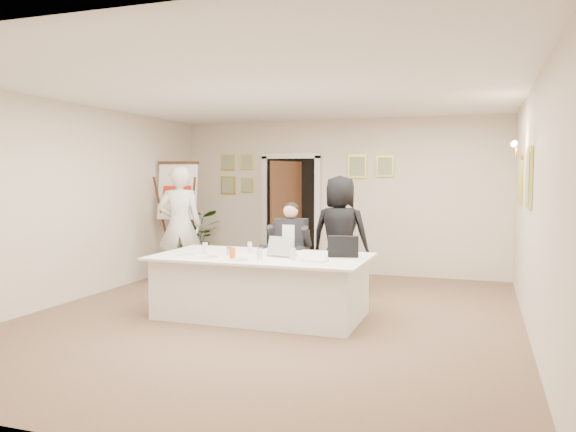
% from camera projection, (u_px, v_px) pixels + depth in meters
% --- Properties ---
extents(floor, '(7.00, 7.00, 0.00)m').
position_uv_depth(floor, '(270.00, 317.00, 7.04)').
color(floor, brown).
rests_on(floor, ground).
extents(ceiling, '(6.00, 7.00, 0.02)m').
position_uv_depth(ceiling, '(270.00, 92.00, 6.85)').
color(ceiling, white).
rests_on(ceiling, wall_back).
extents(wall_back, '(6.00, 0.10, 2.80)m').
position_uv_depth(wall_back, '(338.00, 197.00, 10.25)').
color(wall_back, silver).
rests_on(wall_back, floor).
extents(wall_front, '(6.00, 0.10, 2.80)m').
position_uv_depth(wall_front, '(79.00, 232.00, 3.64)').
color(wall_front, silver).
rests_on(wall_front, floor).
extents(wall_left, '(0.10, 7.00, 2.80)m').
position_uv_depth(wall_left, '(72.00, 202.00, 7.92)').
color(wall_left, silver).
rests_on(wall_left, floor).
extents(wall_right, '(0.10, 7.00, 2.80)m').
position_uv_depth(wall_right, '(533.00, 211.00, 5.97)').
color(wall_right, silver).
rests_on(wall_right, floor).
extents(doorway, '(1.14, 0.86, 2.20)m').
position_uv_depth(doorway, '(289.00, 216.00, 10.39)').
color(doorway, black).
rests_on(doorway, floor).
extents(pictures_back_wall, '(3.40, 0.06, 0.80)m').
position_uv_depth(pictures_back_wall, '(296.00, 172.00, 10.45)').
color(pictures_back_wall, '#DCCD4B').
rests_on(pictures_back_wall, wall_back).
extents(pictures_right_wall, '(0.06, 2.20, 0.80)m').
position_uv_depth(pictures_right_wall, '(523.00, 178.00, 7.09)').
color(pictures_right_wall, '#DCCD4B').
rests_on(pictures_right_wall, wall_right).
extents(wall_sconce, '(0.20, 0.30, 0.24)m').
position_uv_depth(wall_sconce, '(518.00, 150.00, 7.08)').
color(wall_sconce, '#DE9047').
rests_on(wall_sconce, wall_right).
extents(conference_table, '(2.68, 1.43, 0.78)m').
position_uv_depth(conference_table, '(261.00, 285.00, 7.07)').
color(conference_table, white).
rests_on(conference_table, floor).
extents(seated_man, '(0.66, 0.70, 1.42)m').
position_uv_depth(seated_man, '(290.00, 250.00, 8.03)').
color(seated_man, black).
rests_on(seated_man, floor).
extents(flip_chart, '(0.72, 0.51, 1.99)m').
position_uv_depth(flip_chart, '(180.00, 224.00, 9.97)').
color(flip_chart, '#332310').
rests_on(flip_chart, floor).
extents(standing_man, '(0.84, 0.72, 1.94)m').
position_uv_depth(standing_man, '(180.00, 225.00, 9.20)').
color(standing_man, white).
rests_on(standing_man, floor).
extents(standing_woman, '(0.90, 0.61, 1.78)m').
position_uv_depth(standing_woman, '(340.00, 235.00, 8.33)').
color(standing_woman, black).
rests_on(standing_woman, floor).
extents(potted_palm, '(1.33, 1.27, 1.14)m').
position_uv_depth(potted_palm, '(195.00, 238.00, 10.93)').
color(potted_palm, '#2B561C').
rests_on(potted_palm, floor).
extents(laptop, '(0.39, 0.41, 0.28)m').
position_uv_depth(laptop, '(283.00, 245.00, 6.99)').
color(laptop, '#B7BABC').
rests_on(laptop, conference_table).
extents(laptop_bag, '(0.39, 0.18, 0.26)m').
position_uv_depth(laptop_bag, '(343.00, 247.00, 6.88)').
color(laptop_bag, black).
rests_on(laptop_bag, conference_table).
extents(paper_stack, '(0.31, 0.25, 0.03)m').
position_uv_depth(paper_stack, '(315.00, 260.00, 6.54)').
color(paper_stack, white).
rests_on(paper_stack, conference_table).
extents(plate_left, '(0.27, 0.27, 0.01)m').
position_uv_depth(plate_left, '(185.00, 255.00, 7.05)').
color(plate_left, white).
rests_on(plate_left, conference_table).
extents(plate_mid, '(0.27, 0.27, 0.01)m').
position_uv_depth(plate_mid, '(210.00, 257.00, 6.85)').
color(plate_mid, white).
rests_on(plate_mid, conference_table).
extents(plate_near, '(0.25, 0.25, 0.01)m').
position_uv_depth(plate_near, '(240.00, 260.00, 6.62)').
color(plate_near, white).
rests_on(plate_near, conference_table).
extents(glass_a, '(0.08, 0.08, 0.14)m').
position_uv_depth(glass_a, '(205.00, 248.00, 7.25)').
color(glass_a, silver).
rests_on(glass_a, conference_table).
extents(glass_b, '(0.08, 0.08, 0.14)m').
position_uv_depth(glass_b, '(260.00, 254.00, 6.67)').
color(glass_b, silver).
rests_on(glass_b, conference_table).
extents(glass_c, '(0.07, 0.07, 0.14)m').
position_uv_depth(glass_c, '(293.00, 254.00, 6.65)').
color(glass_c, silver).
rests_on(glass_c, conference_table).
extents(glass_d, '(0.07, 0.07, 0.14)m').
position_uv_depth(glass_d, '(250.00, 247.00, 7.32)').
color(glass_d, silver).
rests_on(glass_d, conference_table).
extents(oj_glass, '(0.09, 0.09, 0.13)m').
position_uv_depth(oj_glass, '(233.00, 253.00, 6.77)').
color(oj_glass, '#ED5C13').
rests_on(oj_glass, conference_table).
extents(steel_jug, '(0.10, 0.10, 0.11)m').
position_uv_depth(steel_jug, '(230.00, 252.00, 6.99)').
color(steel_jug, silver).
rests_on(steel_jug, conference_table).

